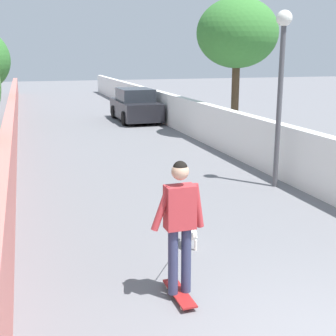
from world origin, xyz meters
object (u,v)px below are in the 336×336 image
Objects in this scene: lamp_post at (281,68)px; person_skateboarder at (180,217)px; skateboard at (179,293)px; car_near at (135,106)px; tree_right_far at (237,34)px; dog at (188,232)px.

lamp_post is 6.07m from person_skateboarder.
car_near reaches higher than skateboard.
lamp_post is at bearing -42.11° from person_skateboarder.
person_skateboarder is at bearing 0.00° from skateboard.
person_skateboarder is (0.00, 0.00, 1.06)m from skateboard.
lamp_post is at bearing -42.11° from skateboard.
skateboard is 0.20× the size of car_near.
tree_right_far reaches higher than lamp_post.
dog is 15.05m from car_near.
person_skateboarder reaches higher than dog.
car_near is (16.34, -3.31, -0.41)m from person_skateboarder.
tree_right_far reaches higher than skateboard.
lamp_post is at bearing -49.12° from dog.
person_skateboarder is 0.96× the size of dog.
lamp_post is 12.20m from car_near.
tree_right_far is at bearing -17.19° from lamp_post.
lamp_post is 2.21× the size of dog.
tree_right_far is 6.42× the size of skateboard.
dog is at bearing 169.90° from car_near.
car_near is at bearing 2.86° from lamp_post.
skateboard is 1.68m from dog.
skateboard is (-4.33, 3.91, -2.75)m from lamp_post.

